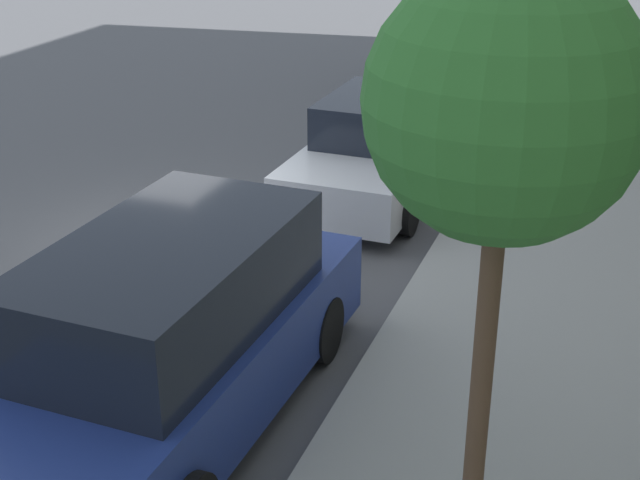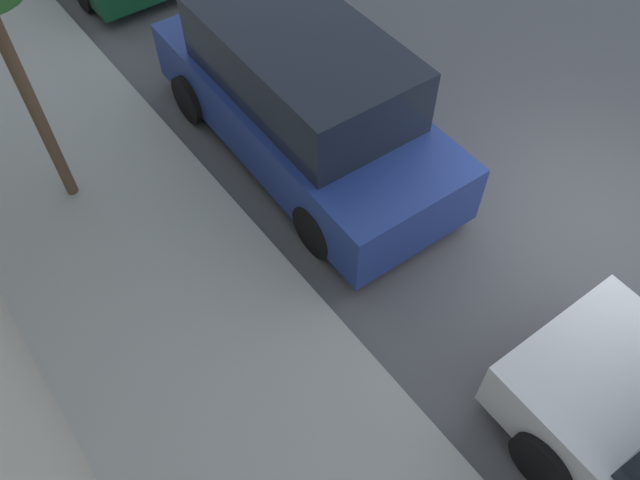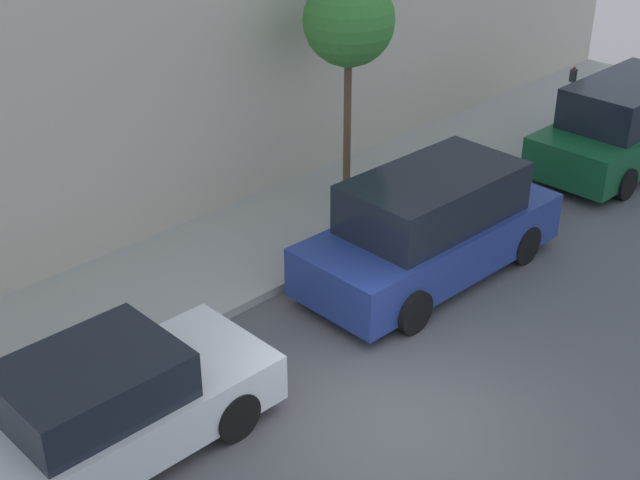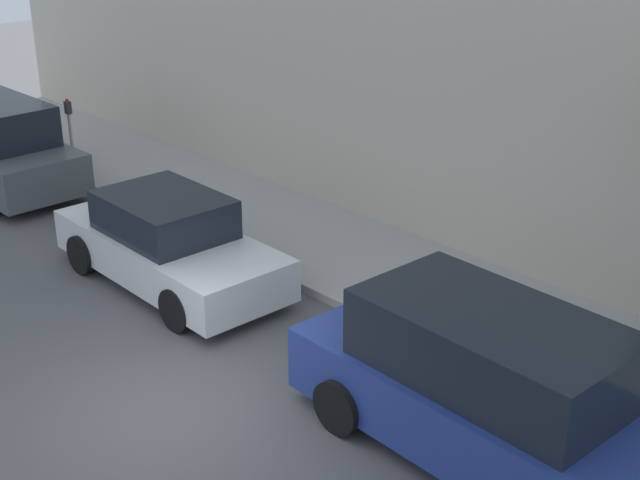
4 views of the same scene
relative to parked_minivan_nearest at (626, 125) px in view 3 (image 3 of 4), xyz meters
The scene contains 7 objects.
ground_plane 10.25m from the parked_minivan_nearest, 102.25° to the left, with size 60.00×60.00×0.00m, color #515154.
sidewalk 10.40m from the parked_minivan_nearest, 74.31° to the left, with size 2.94×32.00×0.15m.
parked_minivan_nearest is the anchor object (origin of this frame).
parked_minivan_second 6.66m from the parked_minivan_nearest, 90.23° to the left, with size 2.04×4.95×1.90m.
parked_sedan_third 13.11m from the parked_minivan_nearest, 90.08° to the left, with size 1.92×4.53×1.54m.
parking_meter_near 1.93m from the parked_minivan_nearest, 22.20° to the right, with size 0.11×0.15×1.49m.
street_tree 6.87m from the parked_minivan_nearest, 62.25° to the left, with size 1.69×1.69×4.36m.
Camera 3 is at (-5.86, 7.34, 7.83)m, focal length 50.00 mm.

